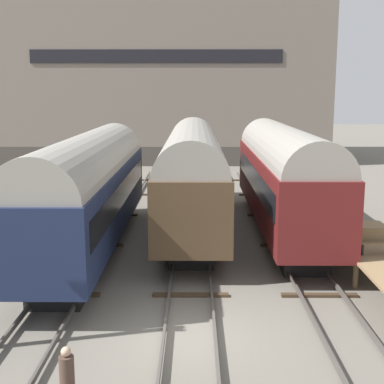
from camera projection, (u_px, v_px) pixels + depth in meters
The scene contains 10 objects.
ground_plane at pixel (190, 336), 15.31m from camera, with size 200.00×200.00×0.00m, color #6B665B.
track_left at pixel (36, 331), 15.31m from camera, with size 2.60×60.00×0.26m.
track_middle at pixel (190, 331), 15.28m from camera, with size 2.60×60.00×0.26m.
track_right at pixel (344, 332), 15.26m from camera, with size 2.60×60.00×0.26m.
train_car_brown at pixel (192, 170), 27.02m from camera, with size 3.05×17.31×5.24m.
train_car_maroon at pixel (283, 173), 25.75m from camera, with size 2.91×15.81×5.27m.
train_car_navy at pixel (88, 186), 22.71m from camera, with size 3.01×16.03×5.14m.
bench at pixel (378, 240), 19.26m from camera, with size 1.40×0.40×0.91m.
person_worker at pixel (67, 376), 11.26m from camera, with size 0.32×0.32×1.65m.
warehouse_building at pixel (161, 70), 54.87m from camera, with size 32.50×13.66×18.15m.
Camera 1 is at (0.16, -14.27, 6.90)m, focal length 50.00 mm.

